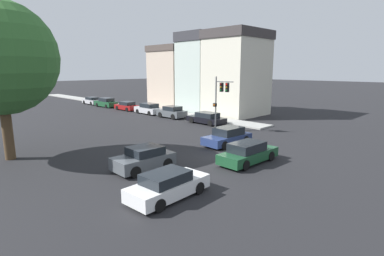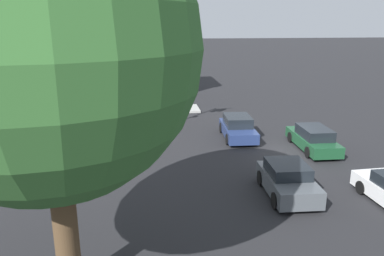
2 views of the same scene
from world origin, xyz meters
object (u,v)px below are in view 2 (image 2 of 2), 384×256
at_px(street_tree, 47,49).
at_px(parked_car_1, 45,112).
at_px(parked_car_0, 124,111).
at_px(crossing_car_2, 288,180).
at_px(crossing_car_0, 238,128).
at_px(traffic_signal, 175,74).
at_px(crossing_car_3, 313,139).

xyz_separation_m(street_tree, parked_car_1, (20.37, 5.62, -6.31)).
bearing_deg(parked_car_0, crossing_car_2, 118.90).
distance_m(crossing_car_0, parked_car_1, 15.43).
bearing_deg(parked_car_1, traffic_signal, 165.59).
bearing_deg(traffic_signal, parked_car_0, -131.02).
height_order(street_tree, crossing_car_3, street_tree).
distance_m(traffic_signal, crossing_car_2, 13.59).
xyz_separation_m(crossing_car_0, crossing_car_3, (-2.90, -4.05, -0.03)).
bearing_deg(crossing_car_2, parked_car_1, -134.21).
bearing_deg(crossing_car_2, traffic_signal, -159.91).
distance_m(parked_car_0, parked_car_1, 6.18).
bearing_deg(traffic_signal, crossing_car_2, 7.38).
bearing_deg(crossing_car_3, traffic_signal, 51.51).
bearing_deg(street_tree, crossing_car_3, -48.17).
relative_size(parked_car_0, parked_car_1, 1.18).
xyz_separation_m(traffic_signal, crossing_car_0, (-3.80, -3.89, -3.18)).
bearing_deg(crossing_car_3, parked_car_0, 54.48).
height_order(street_tree, traffic_signal, street_tree).
xyz_separation_m(crossing_car_3, parked_car_0, (9.09, 11.98, -0.04)).
distance_m(crossing_car_2, crossing_car_3, 7.05).
distance_m(crossing_car_2, parked_car_1, 20.71).
xyz_separation_m(street_tree, crossing_car_3, (11.23, -12.54, -6.36)).
bearing_deg(parked_car_1, crossing_car_0, 155.17).
height_order(crossing_car_3, parked_car_1, parked_car_1).
height_order(crossing_car_0, crossing_car_3, crossing_car_0).
bearing_deg(traffic_signal, crossing_car_0, 35.28).
xyz_separation_m(street_tree, crossing_car_2, (5.35, -8.64, -6.33)).
bearing_deg(parked_car_0, traffic_signal, 149.94).
relative_size(street_tree, crossing_car_2, 2.77).
xyz_separation_m(street_tree, crossing_car_0, (14.13, -8.50, -6.33)).
xyz_separation_m(crossing_car_0, crossing_car_2, (-8.78, -0.15, 0.00)).
bearing_deg(crossing_car_2, crossing_car_3, 148.70).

